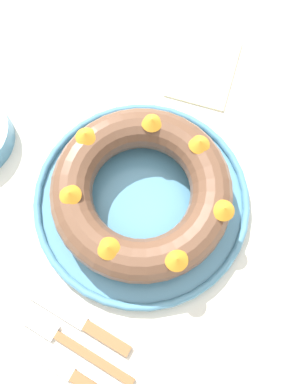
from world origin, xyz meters
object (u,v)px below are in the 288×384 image
Objects in this scene: serving_dish at (144,200)px; fork at (70,343)px; serving_knife at (74,376)px; bundt_cake at (144,192)px; napkin at (204,69)px; cake_knife at (87,326)px.

serving_dish is 0.25m from fork.
serving_knife is at bearing -134.43° from fork.
napkin is at bearing 6.23° from bundt_cake.
fork is 0.53m from napkin.
serving_dish is at bearing -0.01° from cake_knife.
serving_knife is (-0.28, -0.04, -0.01)m from serving_dish.
napkin is (0.53, 0.05, -0.00)m from fork.
napkin is at bearing 10.12° from fork.
fork is 0.88× the size of serving_knife.
fork is 0.03m from cake_knife.
bundt_cake is at bearing -173.77° from napkin.
bundt_cake is 0.29m from napkin.
bundt_cake is 1.76× the size of napkin.
cake_knife is (-0.21, -0.02, -0.05)m from bundt_cake.
fork is at bearing 161.77° from cake_knife.
fork reaches higher than napkin.
fork is (-0.24, -0.01, -0.01)m from serving_dish.
serving_knife is at bearing -171.26° from serving_dish.
fork is (-0.24, -0.01, -0.05)m from bundt_cake.
serving_knife reaches higher than fork.
cake_knife is (0.03, -0.01, -0.00)m from fork.
serving_knife is (-0.03, -0.03, 0.00)m from fork.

